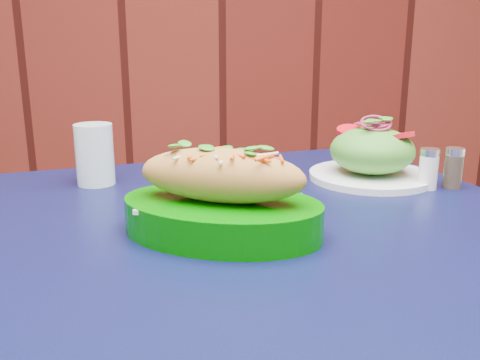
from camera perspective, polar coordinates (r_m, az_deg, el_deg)
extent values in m
cube|color=black|center=(0.79, 3.47, -4.82)|extent=(0.96, 0.96, 0.03)
cylinder|color=black|center=(1.35, 10.95, -13.63)|extent=(0.04, 0.04, 0.72)
cube|color=white|center=(0.70, -1.96, -2.52)|extent=(0.23, 0.17, 0.01)
ellipsoid|color=#C1833D|center=(0.69, -1.99, 0.51)|extent=(0.24, 0.16, 0.07)
cylinder|color=white|center=(1.01, 13.74, 0.42)|extent=(0.22, 0.22, 0.01)
ellipsoid|color=#4C992D|center=(1.00, 13.91, 3.08)|extent=(0.15, 0.15, 0.08)
cylinder|color=red|center=(0.98, 16.90, 4.84)|extent=(0.04, 0.04, 0.01)
cylinder|color=red|center=(1.01, 11.55, 5.47)|extent=(0.04, 0.04, 0.01)
cylinder|color=red|center=(1.03, 13.17, 5.62)|extent=(0.04, 0.04, 0.01)
torus|color=maroon|center=(0.99, 14.09, 5.74)|extent=(0.06, 0.06, 0.01)
torus|color=maroon|center=(0.99, 14.10, 5.97)|extent=(0.06, 0.06, 0.01)
torus|color=maroon|center=(0.99, 14.12, 6.20)|extent=(0.06, 0.06, 0.01)
cylinder|color=silver|center=(0.97, -15.24, 2.65)|extent=(0.07, 0.07, 0.11)
cylinder|color=white|center=(0.97, 19.44, 0.79)|extent=(0.03, 0.03, 0.06)
cylinder|color=silver|center=(0.96, 19.62, 2.81)|extent=(0.03, 0.03, 0.01)
cylinder|color=#3F3326|center=(0.99, 21.78, 0.85)|extent=(0.03, 0.03, 0.06)
cylinder|color=silver|center=(0.98, 21.98, 2.83)|extent=(0.03, 0.03, 0.01)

